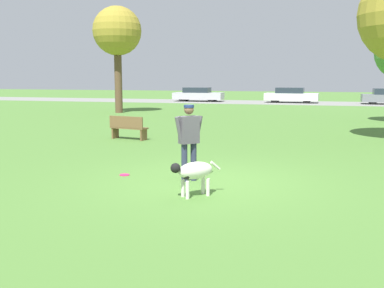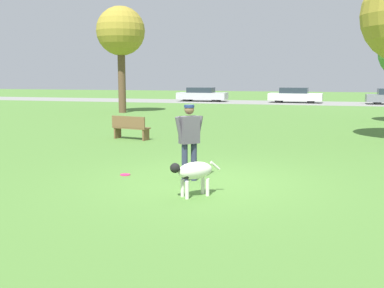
{
  "view_description": "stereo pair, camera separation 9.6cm",
  "coord_description": "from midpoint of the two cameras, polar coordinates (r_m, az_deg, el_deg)",
  "views": [
    {
      "loc": [
        2.24,
        -9.14,
        2.23
      ],
      "look_at": [
        -0.09,
        -0.63,
        0.9
      ],
      "focal_mm": 42.0,
      "sensor_mm": 36.0,
      "label": 1
    },
    {
      "loc": [
        2.34,
        -9.12,
        2.23
      ],
      "look_at": [
        -0.09,
        -0.63,
        0.9
      ],
      "focal_mm": 42.0,
      "sensor_mm": 36.0,
      "label": 2
    }
  ],
  "objects": [
    {
      "name": "frisbee",
      "position": [
        10.38,
        -8.83,
        -3.89
      ],
      "size": [
        0.23,
        0.23,
        0.02
      ],
      "color": "#E52366",
      "rests_on": "ground_plane"
    },
    {
      "name": "parked_car_silver",
      "position": [
        40.81,
        0.71,
        6.3
      ],
      "size": [
        4.45,
        1.86,
        1.26
      ],
      "rotation": [
        0.0,
        0.0,
        0.01
      ],
      "color": "#B7B7BC",
      "rests_on": "ground_plane"
    },
    {
      "name": "tree_far_left",
      "position": [
        28.43,
        -9.58,
        13.8
      ],
      "size": [
        2.96,
        2.96,
        6.46
      ],
      "color": "brown",
      "rests_on": "ground_plane"
    },
    {
      "name": "ground_plane",
      "position": [
        9.67,
        1.22,
        -4.76
      ],
      "size": [
        120.0,
        120.0,
        0.0
      ],
      "primitive_type": "plane",
      "color": "#4C7A33"
    },
    {
      "name": "dog",
      "position": [
        8.36,
        -0.12,
        -3.54
      ],
      "size": [
        0.83,
        0.83,
        0.68
      ],
      "rotation": [
        0.0,
        0.0,
        3.93
      ],
      "color": "silver",
      "rests_on": "ground_plane"
    },
    {
      "name": "park_bench",
      "position": [
        16.14,
        -8.31,
        2.15
      ],
      "size": [
        1.45,
        0.7,
        0.84
      ],
      "rotation": [
        0.0,
        0.0,
        2.92
      ],
      "color": "brown",
      "rests_on": "ground_plane"
    },
    {
      "name": "far_road_strip",
      "position": [
        39.44,
        12.02,
        5.14
      ],
      "size": [
        120.0,
        6.0,
        0.01
      ],
      "color": "gray",
      "rests_on": "ground_plane"
    },
    {
      "name": "person",
      "position": [
        9.53,
        -0.68,
        0.96
      ],
      "size": [
        0.54,
        0.54,
        1.64
      ],
      "rotation": [
        0.0,
        0.0,
        0.79
      ],
      "color": "#2D334C",
      "rests_on": "ground_plane"
    },
    {
      "name": "parked_car_white",
      "position": [
        39.5,
        12.39,
        6.07
      ],
      "size": [
        4.54,
        1.94,
        1.3
      ],
      "rotation": [
        0.0,
        0.0,
        -0.05
      ],
      "color": "white",
      "rests_on": "ground_plane"
    }
  ]
}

